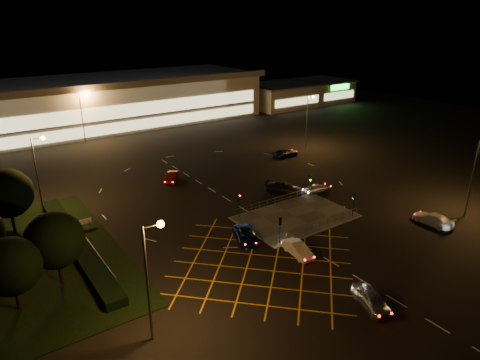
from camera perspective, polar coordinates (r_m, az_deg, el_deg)
ground at (r=55.13m, az=4.50°, el=-4.77°), size 180.00×180.00×0.00m
pedestrian_island at (r=54.94m, az=7.45°, el=-4.91°), size 14.00×9.00×0.12m
grass_verge at (r=50.40m, az=-26.44°, el=-9.69°), size 18.00×30.00×0.08m
hedge at (r=50.80m, az=-20.98°, el=-7.96°), size 2.00×26.00×1.00m
supermarket at (r=106.72m, az=-17.13°, el=10.06°), size 72.00×26.50×10.50m
retail_unit_a at (r=122.35m, az=5.46°, el=11.18°), size 18.80×14.80×6.35m
retail_unit_b at (r=133.08m, az=10.87°, el=11.70°), size 14.80×14.80×6.35m
streetlight_sw at (r=33.05m, az=-11.72°, el=-11.15°), size 1.78×0.56×10.03m
streetlight_se at (r=60.07m, az=28.97°, el=1.52°), size 1.78×0.56×10.03m
streetlight_nw at (r=59.41m, az=-25.23°, el=1.97°), size 1.78×0.56×10.03m
streetlight_ne at (r=82.73m, az=9.16°, el=8.64°), size 1.78×0.56×10.03m
streetlight_far_left at (r=90.71m, az=-20.14°, el=8.71°), size 1.78×0.56×10.03m
streetlight_far_right at (r=109.31m, az=0.47°, el=11.88°), size 1.78×0.56×10.03m
signal_sw at (r=47.66m, az=5.37°, el=-5.96°), size 0.28×0.30×3.15m
signal_se at (r=55.50m, az=14.95°, el=-2.59°), size 0.28×0.30×3.15m
signal_nw at (r=53.39m, az=-0.12°, el=-2.79°), size 0.28×0.30×3.15m
signal_ne at (r=60.49m, az=9.28°, el=-0.14°), size 0.28×0.30×3.15m
tree_a at (r=41.22m, az=-28.26°, el=-10.12°), size 5.04×5.04×6.86m
tree_c at (r=55.69m, az=-28.63°, el=-1.59°), size 5.76×5.76×7.84m
tree_e at (r=43.19m, az=-23.47°, el=-7.38°), size 5.40×5.40×7.35m
car_near_silver at (r=40.48m, az=17.11°, el=-14.94°), size 3.09×4.83×1.53m
car_queue_white at (r=46.51m, az=7.72°, el=-9.14°), size 1.97×4.39×1.40m
car_left_blue at (r=48.89m, az=0.80°, el=-7.35°), size 3.92×5.45×1.38m
car_far_dkgrey at (r=61.83m, az=5.91°, el=-1.08°), size 5.08×5.56×1.56m
car_right_silver at (r=62.86m, az=10.22°, el=-1.06°), size 3.91×1.78×1.30m
car_circ_red at (r=66.77m, az=-9.05°, el=0.40°), size 3.90×4.28×1.42m
car_east_grey at (r=78.37m, az=6.15°, el=3.64°), size 5.00×2.52×1.36m
car_approach_white at (r=57.54m, az=24.33°, el=-4.75°), size 2.06×5.02×1.45m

